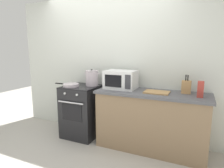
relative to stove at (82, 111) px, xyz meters
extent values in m
plane|color=#B2ADA3|center=(0.35, -0.60, -0.46)|extent=(10.00, 10.00, 0.00)
cube|color=silver|center=(0.65, 0.37, 0.79)|extent=(4.40, 0.10, 2.50)
cube|color=#8C7051|center=(1.25, 0.02, -0.02)|extent=(1.64, 0.56, 0.88)
cube|color=#59595E|center=(1.25, 0.02, 0.44)|extent=(1.70, 0.60, 0.04)
cube|color=black|center=(0.00, 0.00, -0.01)|extent=(0.60, 0.60, 0.90)
cube|color=black|center=(0.00, 0.00, 0.45)|extent=(0.60, 0.60, 0.02)
cube|color=black|center=(0.00, -0.30, 0.06)|extent=(0.39, 0.01, 0.28)
cylinder|color=silver|center=(0.00, -0.33, 0.24)|extent=(0.48, 0.02, 0.02)
cylinder|color=silver|center=(-0.12, -0.31, 0.38)|extent=(0.04, 0.02, 0.04)
cylinder|color=silver|center=(0.12, -0.31, 0.38)|extent=(0.04, 0.02, 0.04)
cylinder|color=silver|center=(0.15, 0.12, 0.59)|extent=(0.23, 0.23, 0.26)
cylinder|color=silver|center=(0.15, 0.12, 0.72)|extent=(0.23, 0.23, 0.01)
sphere|color=black|center=(0.15, 0.12, 0.74)|extent=(0.03, 0.03, 0.03)
cylinder|color=silver|center=(0.02, 0.12, 0.68)|extent=(0.05, 0.01, 0.01)
cylinder|color=silver|center=(0.28, 0.12, 0.68)|extent=(0.05, 0.01, 0.01)
cylinder|color=silver|center=(-0.13, -0.12, 0.48)|extent=(0.27, 0.27, 0.05)
cylinder|color=black|center=(-0.37, -0.12, 0.49)|extent=(0.20, 0.02, 0.02)
cube|color=white|center=(0.72, 0.08, 0.61)|extent=(0.50, 0.36, 0.30)
cube|color=black|center=(0.66, -0.10, 0.61)|extent=(0.28, 0.01, 0.19)
cube|color=#38383D|center=(0.91, -0.10, 0.61)|extent=(0.09, 0.01, 0.22)
cube|color=tan|center=(1.33, 0.00, 0.47)|extent=(0.36, 0.26, 0.02)
cube|color=tan|center=(1.73, 0.14, 0.55)|extent=(0.13, 0.10, 0.19)
cylinder|color=black|center=(1.71, 0.14, 0.69)|extent=(0.02, 0.02, 0.09)
cylinder|color=black|center=(1.74, 0.14, 0.69)|extent=(0.02, 0.02, 0.08)
cube|color=#B73D33|center=(1.92, -0.03, 0.57)|extent=(0.08, 0.08, 0.22)
camera|label=1|loc=(1.87, -2.83, 1.10)|focal=30.94mm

